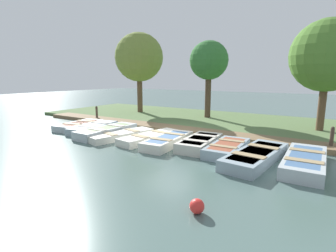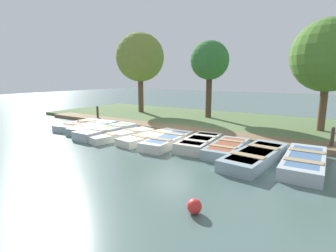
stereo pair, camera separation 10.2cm
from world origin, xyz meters
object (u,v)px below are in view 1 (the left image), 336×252
object	(u,v)px
rowboat_7	(227,148)
rowboat_8	(256,156)
buoy	(197,206)
park_tree_center	(327,56)
rowboat_6	(200,143)
rowboat_9	(305,161)
park_tree_left	(209,61)
rowboat_0	(79,125)
rowboat_4	(150,137)
rowboat_2	(107,131)
park_tree_far_left	(139,58)
mooring_post_far	(332,139)
rowboat_1	(93,128)
rowboat_3	(122,135)
rowboat_5	(168,141)
mooring_post_near	(97,113)

from	to	relation	value
rowboat_7	rowboat_8	size ratio (longest dim) A/B	0.74
rowboat_7	rowboat_8	distance (m)	1.30
buoy	park_tree_center	size ratio (longest dim) A/B	0.06
rowboat_6	rowboat_9	world-z (taller)	rowboat_6
park_tree_left	park_tree_center	bearing A→B (deg)	82.26
rowboat_0	rowboat_4	bearing A→B (deg)	79.71
rowboat_0	rowboat_2	xyz separation A→B (m)	(0.42, 2.61, 0.03)
rowboat_6	rowboat_8	size ratio (longest dim) A/B	0.76
rowboat_7	rowboat_8	xyz separation A→B (m)	(0.47, 1.21, 0.01)
rowboat_0	rowboat_8	xyz separation A→B (m)	(0.57, 9.98, 0.02)
park_tree_far_left	park_tree_center	distance (m)	12.21
rowboat_6	mooring_post_far	distance (m)	5.15
rowboat_1	rowboat_3	bearing A→B (deg)	69.80
rowboat_5	rowboat_6	distance (m)	1.39
rowboat_7	park_tree_far_left	world-z (taller)	park_tree_far_left
rowboat_6	rowboat_8	distance (m)	2.51
mooring_post_near	mooring_post_far	xyz separation A→B (m)	(0.00, 13.30, 0.00)
rowboat_5	rowboat_7	bearing A→B (deg)	90.86
rowboat_9	park_tree_center	distance (m)	7.06
rowboat_3	rowboat_6	distance (m)	3.90
rowboat_0	rowboat_6	bearing A→B (deg)	81.60
rowboat_7	rowboat_8	world-z (taller)	rowboat_8
mooring_post_far	rowboat_3	bearing A→B (deg)	-71.06
rowboat_4	rowboat_5	bearing A→B (deg)	89.78
mooring_post_near	buoy	size ratio (longest dim) A/B	3.01
rowboat_5	park_tree_far_left	distance (m)	10.38
rowboat_6	buoy	world-z (taller)	rowboat_6
rowboat_1	mooring_post_near	xyz separation A→B (m)	(-2.44, -2.42, 0.31)
mooring_post_near	park_tree_left	world-z (taller)	park_tree_left
rowboat_9	mooring_post_near	xyz separation A→B (m)	(-2.71, -12.65, 0.29)
rowboat_2	park_tree_center	xyz separation A→B (m)	(-6.12, 8.92, 3.67)
rowboat_1	rowboat_9	distance (m)	10.23
rowboat_0	rowboat_9	bearing A→B (deg)	79.80
buoy	park_tree_left	world-z (taller)	park_tree_left
rowboat_2	rowboat_9	world-z (taller)	rowboat_2
rowboat_5	rowboat_6	world-z (taller)	rowboat_6
rowboat_1	rowboat_9	size ratio (longest dim) A/B	0.96
rowboat_1	rowboat_7	bearing A→B (deg)	79.93
rowboat_5	buoy	world-z (taller)	rowboat_5
rowboat_2	rowboat_5	size ratio (longest dim) A/B	1.07
rowboat_3	rowboat_2	bearing A→B (deg)	-80.94
rowboat_8	rowboat_6	bearing A→B (deg)	-97.62
rowboat_0	park_tree_center	xyz separation A→B (m)	(-5.70, 11.54, 3.70)
rowboat_9	mooring_post_near	size ratio (longest dim) A/B	3.39
rowboat_6	park_tree_far_left	world-z (taller)	park_tree_far_left
rowboat_5	park_tree_center	world-z (taller)	park_tree_center
park_tree_center	rowboat_9	bearing A→B (deg)	-0.67
rowboat_2	mooring_post_near	world-z (taller)	mooring_post_near
mooring_post_far	buoy	distance (m)	7.57
mooring_post_near	park_tree_far_left	size ratio (longest dim) A/B	0.16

